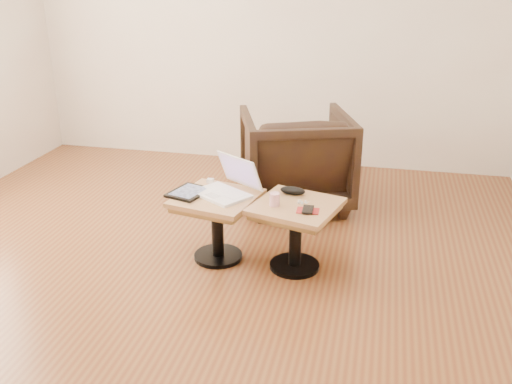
% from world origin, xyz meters
% --- Properties ---
extents(room_shell, '(4.52, 4.52, 2.71)m').
position_xyz_m(room_shell, '(0.00, 0.00, 1.35)').
color(room_shell, brown).
rests_on(room_shell, ground).
extents(side_table_left, '(0.57, 0.57, 0.44)m').
position_xyz_m(side_table_left, '(0.09, 0.19, 0.33)').
color(side_table_left, black).
rests_on(side_table_left, ground).
extents(side_table_right, '(0.60, 0.60, 0.44)m').
position_xyz_m(side_table_right, '(0.60, 0.18, 0.33)').
color(side_table_right, black).
rests_on(side_table_right, ground).
extents(laptop, '(0.47, 0.46, 0.23)m').
position_xyz_m(laptop, '(0.15, 0.25, 0.49)').
color(laptop, white).
rests_on(laptop, side_table_left).
extents(tablet, '(0.27, 0.31, 0.02)m').
position_xyz_m(tablet, '(-0.09, 0.19, 0.45)').
color(tablet, black).
rests_on(tablet, side_table_left).
extents(charging_adapter, '(0.04, 0.04, 0.03)m').
position_xyz_m(charging_adapter, '(-0.02, 0.41, 0.45)').
color(charging_adapter, white).
rests_on(charging_adapter, side_table_left).
extents(glasses_case, '(0.17, 0.09, 0.05)m').
position_xyz_m(glasses_case, '(0.56, 0.33, 0.47)').
color(glasses_case, black).
rests_on(glasses_case, side_table_right).
extents(striped_cup, '(0.08, 0.08, 0.08)m').
position_xyz_m(striped_cup, '(0.48, 0.12, 0.48)').
color(striped_cup, '#DA658C').
rests_on(striped_cup, side_table_right).
extents(earbuds_tangle, '(0.07, 0.06, 0.01)m').
position_xyz_m(earbuds_tangle, '(0.64, 0.20, 0.45)').
color(earbuds_tangle, white).
rests_on(earbuds_tangle, side_table_right).
extents(phone_on_sleeve, '(0.14, 0.12, 0.02)m').
position_xyz_m(phone_on_sleeve, '(0.69, 0.08, 0.45)').
color(phone_on_sleeve, '#A23625').
rests_on(phone_on_sleeve, side_table_right).
extents(armchair, '(1.04, 1.05, 0.76)m').
position_xyz_m(armchair, '(0.44, 1.21, 0.38)').
color(armchair, black).
rests_on(armchair, ground).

